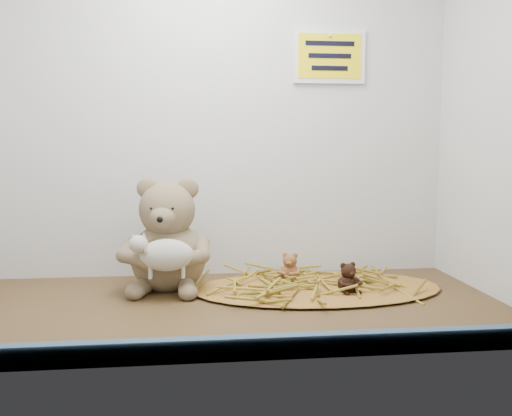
{
  "coord_description": "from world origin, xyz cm",
  "views": [
    {
      "loc": [
        -5.05,
        -113.63,
        33.2
      ],
      "look_at": [
        8.64,
        4.67,
        19.73
      ],
      "focal_mm": 40.0,
      "sensor_mm": 36.0,
      "label": 1
    }
  ],
  "objects": [
    {
      "name": "mini_teddy_brown",
      "position": [
        28.84,
        4.85,
        4.45
      ],
      "size": [
        6.73,
        6.94,
        6.68
      ],
      "primitive_type": null,
      "rotation": [
        0.0,
        0.0,
        0.27
      ],
      "color": "black",
      "rests_on": "straw_bed"
    },
    {
      "name": "alcove_shell",
      "position": [
        0.0,
        9.0,
        45.0
      ],
      "size": [
        120.4,
        60.2,
        90.4
      ],
      "color": "#3D2815",
      "rests_on": "ground"
    },
    {
      "name": "main_teddy",
      "position": [
        -10.23,
        15.55,
        12.79
      ],
      "size": [
        23.64,
        24.6,
        25.57
      ],
      "primitive_type": null,
      "rotation": [
        0.0,
        0.0,
        -0.15
      ],
      "color": "#816E4F",
      "rests_on": "shelf_floor"
    },
    {
      "name": "mini_teddy_tan",
      "position": [
        18.16,
        16.93,
        4.46
      ],
      "size": [
        7.12,
        7.29,
        6.71
      ],
      "primitive_type": null,
      "rotation": [
        0.0,
        0.0,
        -0.37
      ],
      "color": "#995D32",
      "rests_on": "straw_bed"
    },
    {
      "name": "straw_bed",
      "position": [
        23.5,
        10.89,
        0.55
      ],
      "size": [
        57.27,
        33.25,
        1.11
      ],
      "primitive_type": "ellipsoid",
      "color": "brown",
      "rests_on": "shelf_floor"
    },
    {
      "name": "wall_sign",
      "position": [
        30.0,
        29.4,
        55.0
      ],
      "size": [
        16.0,
        1.2,
        11.0
      ],
      "primitive_type": "cube",
      "color": "yellow",
      "rests_on": "back_wall"
    },
    {
      "name": "front_rail",
      "position": [
        0.0,
        -28.8,
        1.8
      ],
      "size": [
        119.28,
        2.2,
        3.6
      ],
      "primitive_type": "cube",
      "color": "#39576D",
      "rests_on": "shelf_floor"
    },
    {
      "name": "toy_lamb",
      "position": [
        -10.23,
        6.39,
        9.74
      ],
      "size": [
        14.87,
        9.08,
        9.61
      ],
      "primitive_type": null,
      "color": "beige",
      "rests_on": "main_teddy"
    }
  ]
}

